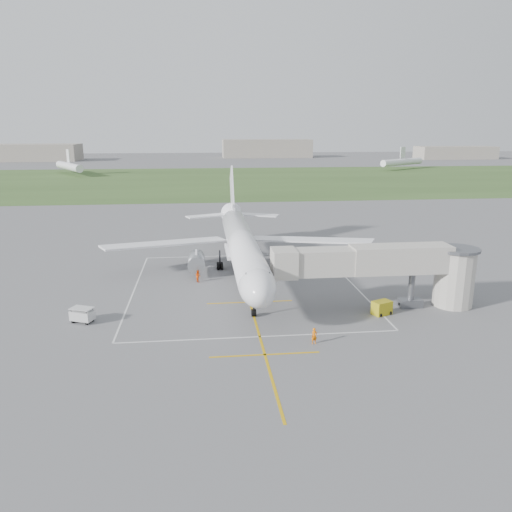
{
  "coord_description": "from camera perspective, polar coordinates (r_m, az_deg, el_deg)",
  "views": [
    {
      "loc": [
        -5.29,
        -64.8,
        19.78
      ],
      "look_at": [
        1.4,
        -4.0,
        4.0
      ],
      "focal_mm": 35.0,
      "sensor_mm": 36.0,
      "label": 1
    }
  ],
  "objects": [
    {
      "name": "grass_strip",
      "position": [
        195.87,
        -4.75,
        8.62
      ],
      "size": [
        700.0,
        120.0,
        0.02
      ],
      "primitive_type": "cube",
      "color": "#345023",
      "rests_on": "ground"
    },
    {
      "name": "jet_bridge",
      "position": [
        57.43,
        15.43,
        -1.24
      ],
      "size": [
        23.4,
        5.0,
        7.2
      ],
      "color": "#AAA499",
      "rests_on": "ground"
    },
    {
      "name": "airliner",
      "position": [
        67.54,
        -1.62,
        1.29
      ],
      "size": [
        38.93,
        46.75,
        13.52
      ],
      "color": "white",
      "rests_on": "ground"
    },
    {
      "name": "apron_markings",
      "position": [
        62.43,
        -1.1,
        -4.0
      ],
      "size": [
        28.2,
        60.0,
        0.01
      ],
      "color": "#CD9A0C",
      "rests_on": "ground"
    },
    {
      "name": "baggage_cart",
      "position": [
        55.47,
        -19.24,
        -6.37
      ],
      "size": [
        2.65,
        2.18,
        1.6
      ],
      "rotation": [
        0.0,
        0.0,
        -0.41
      ],
      "color": "silver",
      "rests_on": "ground"
    },
    {
      "name": "distant_aircraft",
      "position": [
        233.19,
        -1.18,
        10.48
      ],
      "size": [
        177.49,
        37.59,
        8.85
      ],
      "color": "white",
      "rests_on": "ground"
    },
    {
      "name": "gpu_unit",
      "position": [
        56.28,
        14.19,
        -5.77
      ],
      "size": [
        2.35,
        2.01,
        1.5
      ],
      "rotation": [
        0.0,
        0.0,
        0.4
      ],
      "color": "#AD9F15",
      "rests_on": "ground"
    },
    {
      "name": "ramp_worker_wing",
      "position": [
        66.27,
        -6.65,
        -2.29
      ],
      "size": [
        0.89,
        0.95,
        1.57
      ],
      "primitive_type": "imported",
      "rotation": [
        0.0,
        0.0,
        2.07
      ],
      "color": "#F14A07",
      "rests_on": "ground"
    },
    {
      "name": "ground",
      "position": [
        67.95,
        -1.54,
        -2.46
      ],
      "size": [
        700.0,
        700.0,
        0.0
      ],
      "primitive_type": "plane",
      "color": "#555558",
      "rests_on": "ground"
    },
    {
      "name": "ramp_worker_nose",
      "position": [
        47.8,
        6.68,
        -9.06
      ],
      "size": [
        0.63,
        0.48,
        1.55
      ],
      "primitive_type": "imported",
      "rotation": [
        0.0,
        0.0,
        0.21
      ],
      "color": "orange",
      "rests_on": "ground"
    },
    {
      "name": "distant_hangars",
      "position": [
        330.49,
        -8.33,
        11.78
      ],
      "size": [
        345.0,
        49.0,
        12.0
      ],
      "color": "gray",
      "rests_on": "ground"
    }
  ]
}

